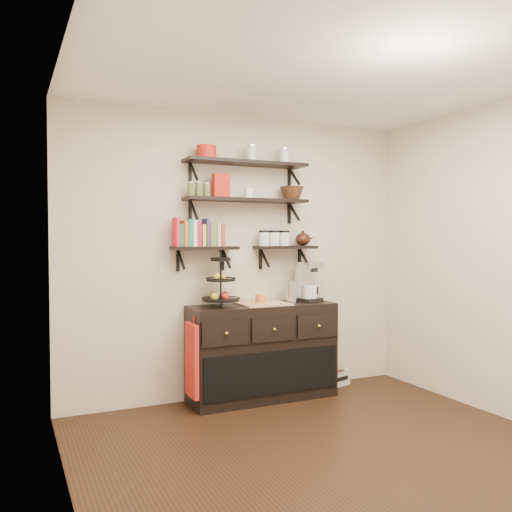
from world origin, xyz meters
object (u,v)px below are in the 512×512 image
object	(u,v)px
sideboard	(262,351)
radio	(335,377)
fruit_stand	(221,288)
coffee_maker	(308,283)

from	to	relation	value
sideboard	radio	distance (m)	0.96
fruit_stand	sideboard	bearing A→B (deg)	-0.50
coffee_maker	sideboard	bearing A→B (deg)	165.99
sideboard	coffee_maker	bearing A→B (deg)	2.99
sideboard	coffee_maker	distance (m)	0.81
sideboard	fruit_stand	distance (m)	0.75
sideboard	fruit_stand	bearing A→B (deg)	179.50
radio	sideboard	bearing A→B (deg)	170.05
fruit_stand	radio	distance (m)	1.63
radio	fruit_stand	bearing A→B (deg)	167.83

